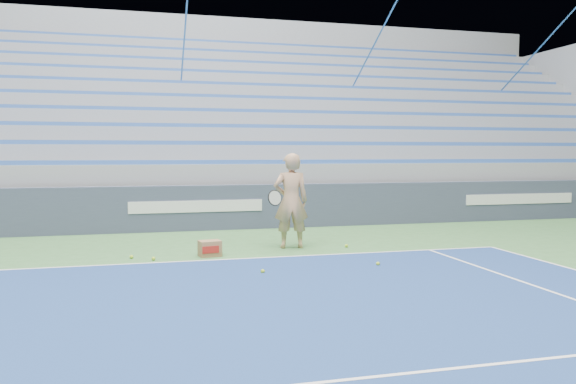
{
  "coord_description": "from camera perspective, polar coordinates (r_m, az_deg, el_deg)",
  "views": [
    {
      "loc": [
        -1.19,
        2.14,
        1.89
      ],
      "look_at": [
        1.42,
        12.38,
        1.15
      ],
      "focal_mm": 35.0,
      "sensor_mm": 36.0,
      "label": 1
    }
  ],
  "objects": [
    {
      "name": "sponsor_barrier",
      "position": [
        13.86,
        -9.29,
        -1.6
      ],
      "size": [
        30.0,
        0.32,
        1.1
      ],
      "color": "#3A4158",
      "rests_on": "ground"
    },
    {
      "name": "bleachers",
      "position": [
        19.5,
        -10.83,
        5.3
      ],
      "size": [
        31.0,
        9.15,
        7.3
      ],
      "color": "#93969B",
      "rests_on": "ground"
    },
    {
      "name": "tennis_player",
      "position": [
        11.09,
        0.29,
        -0.9
      ],
      "size": [
        0.97,
        0.88,
        1.88
      ],
      "color": "tan",
      "rests_on": "ground"
    },
    {
      "name": "ball_box",
      "position": [
        10.4,
        -7.95,
        -5.7
      ],
      "size": [
        0.43,
        0.36,
        0.29
      ],
      "color": "#8E6645",
      "rests_on": "ground"
    },
    {
      "name": "tennis_ball_0",
      "position": [
        8.89,
        -2.58,
        -8.05
      ],
      "size": [
        0.07,
        0.07,
        0.07
      ],
      "primitive_type": "sphere",
      "color": "#B3D52B",
      "rests_on": "ground"
    },
    {
      "name": "tennis_ball_1",
      "position": [
        9.58,
        9.13,
        -7.21
      ],
      "size": [
        0.07,
        0.07,
        0.07
      ],
      "primitive_type": "sphere",
      "color": "#B3D52B",
      "rests_on": "ground"
    },
    {
      "name": "tennis_ball_2",
      "position": [
        10.46,
        -15.62,
        -6.37
      ],
      "size": [
        0.07,
        0.07,
        0.07
      ],
      "primitive_type": "sphere",
      "color": "#B3D52B",
      "rests_on": "ground"
    },
    {
      "name": "tennis_ball_3",
      "position": [
        11.32,
        5.95,
        -5.46
      ],
      "size": [
        0.07,
        0.07,
        0.07
      ],
      "primitive_type": "sphere",
      "color": "#B3D52B",
      "rests_on": "ground"
    },
    {
      "name": "tennis_ball_4",
      "position": [
        10.2,
        -13.51,
        -6.6
      ],
      "size": [
        0.07,
        0.07,
        0.07
      ],
      "primitive_type": "sphere",
      "color": "#B3D52B",
      "rests_on": "ground"
    }
  ]
}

